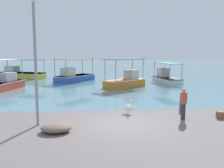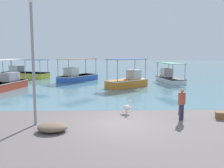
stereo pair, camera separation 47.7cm
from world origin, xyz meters
TOP-DOWN VIEW (x-y plane):
  - ground at (0.00, 0.00)m, footprint 120.00×120.00m
  - harbor_water at (0.00, 48.00)m, footprint 110.00×90.00m
  - fishing_boat_far_right at (-10.33, 11.40)m, footprint 3.45×7.19m
  - fishing_boat_near_right at (7.24, 17.39)m, footprint 2.53×5.24m
  - fishing_boat_center at (-11.83, 23.21)m, footprint 7.10×4.53m
  - fishing_boat_near_left at (-3.99, 18.90)m, footprint 4.95×5.76m
  - fishing_boat_outer at (1.82, 13.32)m, footprint 4.67×4.30m
  - pelican at (0.69, 2.17)m, footprint 0.71×0.56m
  - lamp_post at (-4.10, 0.09)m, footprint 0.28×0.28m
  - mooring_bollard at (4.00, 2.51)m, footprint 0.27×0.27m
  - fisherman_standing at (3.46, 0.69)m, footprint 0.44×0.44m
  - net_pile at (-3.03, -1.03)m, footprint 1.39×1.19m
  - cargo_crate at (5.71, 0.82)m, footprint 0.74×0.63m

SIDE VIEW (x-z plane):
  - ground at x=0.00m, z-range 0.00..0.00m
  - harbor_water at x=0.00m, z-range 0.00..0.00m
  - cargo_crate at x=5.71m, z-range 0.00..0.37m
  - net_pile at x=-3.03m, z-range 0.00..0.39m
  - pelican at x=0.69m, z-range -0.02..0.78m
  - mooring_bollard at x=4.00m, z-range 0.03..0.78m
  - fishing_boat_near_right at x=7.24m, z-range -0.55..1.76m
  - fishing_boat_center at x=-11.83m, z-range -0.64..1.93m
  - fishing_boat_far_right at x=-10.33m, z-range -0.79..2.09m
  - fishing_boat_near_left at x=-3.99m, z-range -0.74..2.04m
  - fishing_boat_outer at x=1.82m, z-range -0.78..2.13m
  - fisherman_standing at x=3.46m, z-range 0.06..1.75m
  - lamp_post at x=-4.10m, z-range 0.36..6.54m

